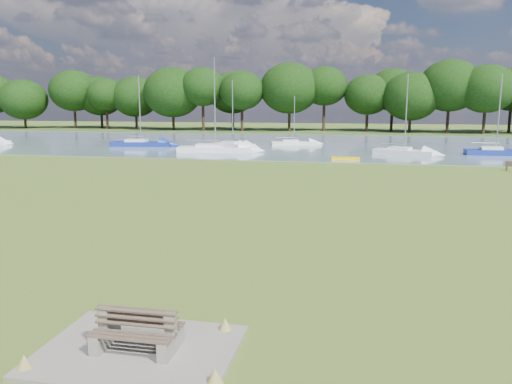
% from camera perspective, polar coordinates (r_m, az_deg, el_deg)
% --- Properties ---
extents(ground, '(220.00, 220.00, 0.00)m').
position_cam_1_polar(ground, '(24.35, 0.72, -2.56)').
color(ground, '#5C7129').
extents(river, '(220.00, 40.00, 0.10)m').
position_cam_1_polar(river, '(65.69, 7.84, 5.40)').
color(river, slate).
rests_on(river, ground).
extents(far_bank, '(220.00, 20.00, 0.40)m').
position_cam_1_polar(far_bank, '(95.57, 9.14, 6.83)').
color(far_bank, '#4C6626').
rests_on(far_bank, ground).
extents(concrete_pad, '(4.20, 3.20, 0.10)m').
position_cam_1_polar(concrete_pad, '(11.65, -13.32, -17.26)').
color(concrete_pad, gray).
rests_on(concrete_pad, ground).
extents(bench_pair, '(1.84, 1.09, 0.98)m').
position_cam_1_polar(bench_pair, '(11.45, -13.41, -15.26)').
color(bench_pair, gray).
rests_on(bench_pair, concrete_pad).
extents(kayak, '(2.64, 0.73, 0.26)m').
position_cam_1_polar(kayak, '(47.85, 10.21, 3.79)').
color(kayak, yellow).
rests_on(kayak, river).
extents(tree_line, '(146.30, 9.96, 12.05)m').
position_cam_1_polar(tree_line, '(91.39, 9.91, 11.17)').
color(tree_line, black).
rests_on(tree_line, far_bank).
extents(sailboat_1, '(7.51, 2.89, 8.58)m').
position_cam_1_polar(sailboat_1, '(63.42, -13.08, 5.57)').
color(sailboat_1, navy).
rests_on(sailboat_1, river).
extents(sailboat_3, '(5.94, 3.01, 6.13)m').
position_cam_1_polar(sailboat_3, '(63.95, 4.31, 5.73)').
color(sailboat_3, white).
rests_on(sailboat_3, river).
extents(sailboat_4, '(6.43, 4.23, 8.14)m').
position_cam_1_polar(sailboat_4, '(54.17, 16.51, 4.61)').
color(sailboat_4, white).
rests_on(sailboat_4, river).
extents(sailboat_6, '(5.80, 3.25, 7.93)m').
position_cam_1_polar(sailboat_6, '(60.44, -2.71, 5.53)').
color(sailboat_6, white).
rests_on(sailboat_6, river).
extents(sailboat_7, '(8.37, 3.30, 10.11)m').
position_cam_1_polar(sailboat_7, '(54.94, -4.77, 5.14)').
color(sailboat_7, white).
rests_on(sailboat_7, river).
extents(sailboat_9, '(6.05, 1.94, 8.17)m').
position_cam_1_polar(sailboat_9, '(56.97, 25.66, 4.35)').
color(sailboat_9, navy).
rests_on(sailboat_9, river).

